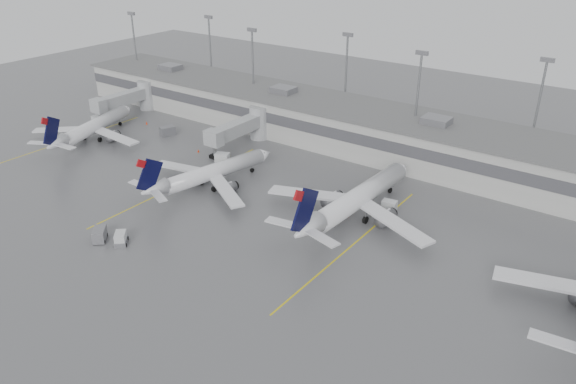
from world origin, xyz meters
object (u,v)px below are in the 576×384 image
Objects in this scene: jet_mid_left at (209,173)px; baggage_tug at (121,239)px; jet_mid_right at (356,199)px; jet_far_left at (92,127)px.

jet_mid_left is 8.69× the size of baggage_tug.
jet_mid_right is (26.05, 5.19, 0.50)m from jet_mid_left.
jet_mid_right is at bearing -14.62° from jet_far_left.
jet_mid_left is 26.56m from jet_mid_right.
jet_mid_left is 0.84× the size of jet_mid_right.
baggage_tug is (-23.54, -26.61, -2.59)m from jet_mid_right.
baggage_tug is (38.42, -24.08, -2.17)m from jet_far_left.
baggage_tug is (2.51, -21.42, -2.10)m from jet_mid_left.
jet_mid_right is 35.62m from baggage_tug.
jet_mid_left is at bearing 54.26° from baggage_tug.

